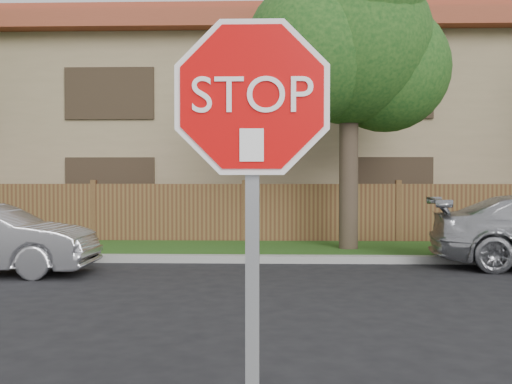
{
  "coord_description": "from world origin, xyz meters",
  "views": [
    {
      "loc": [
        0.78,
        -4.25,
        1.79
      ],
      "look_at": [
        0.68,
        -0.9,
        1.7
      ],
      "focal_mm": 42.0,
      "sensor_mm": 36.0,
      "label": 1
    }
  ],
  "objects": [
    {
      "name": "far_curb",
      "position": [
        0.0,
        8.15,
        0.07
      ],
      "size": [
        70.0,
        0.3,
        0.15
      ],
      "primitive_type": "cube",
      "color": "gray",
      "rests_on": "ground"
    },
    {
      "name": "grass_strip",
      "position": [
        0.0,
        9.8,
        0.06
      ],
      "size": [
        70.0,
        3.0,
        0.12
      ],
      "primitive_type": "cube",
      "color": "#1E4714",
      "rests_on": "ground"
    },
    {
      "name": "fence",
      "position": [
        0.0,
        11.4,
        0.8
      ],
      "size": [
        70.0,
        0.12,
        1.6
      ],
      "primitive_type": "cube",
      "color": "#502E1C",
      "rests_on": "ground"
    },
    {
      "name": "apartment_building",
      "position": [
        0.0,
        17.0,
        3.53
      ],
      "size": [
        35.2,
        9.2,
        7.2
      ],
      "color": "#937F5B",
      "rests_on": "ground"
    },
    {
      "name": "tree_mid",
      "position": [
        2.52,
        9.57,
        4.87
      ],
      "size": [
        4.8,
        3.9,
        7.35
      ],
      "color": "#382B21",
      "rests_on": "ground"
    },
    {
      "name": "stop_sign",
      "position": [
        0.68,
        -1.48,
        1.83
      ],
      "size": [
        1.01,
        0.13,
        2.55
      ],
      "color": "gray",
      "rests_on": "sidewalk_near"
    }
  ]
}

